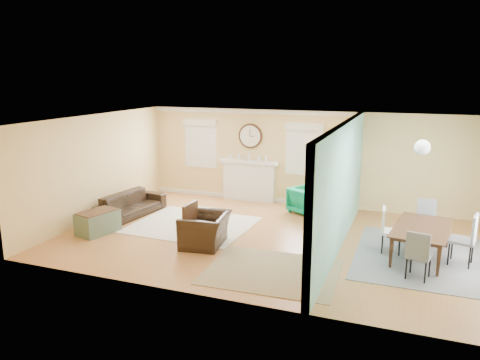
{
  "coord_description": "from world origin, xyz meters",
  "views": [
    {
      "loc": [
        2.88,
        -9.39,
        3.55
      ],
      "look_at": [
        -0.8,
        0.3,
        1.2
      ],
      "focal_mm": 35.0,
      "sensor_mm": 36.0,
      "label": 1
    }
  ],
  "objects_px": {
    "sofa": "(131,204)",
    "eames_chair": "(205,230)",
    "credenza": "(334,213)",
    "dining_table": "(423,243)",
    "green_chair": "(306,200)"
  },
  "relations": [
    {
      "from": "sofa",
      "to": "credenza",
      "type": "distance_m",
      "value": 5.13
    },
    {
      "from": "sofa",
      "to": "dining_table",
      "type": "relative_size",
      "value": 1.1
    },
    {
      "from": "credenza",
      "to": "dining_table",
      "type": "xyz_separation_m",
      "value": [
        1.93,
        -1.12,
        -0.08
      ]
    },
    {
      "from": "eames_chair",
      "to": "green_chair",
      "type": "distance_m",
      "value": 3.42
    },
    {
      "from": "credenza",
      "to": "sofa",
      "type": "bearing_deg",
      "value": -172.12
    },
    {
      "from": "dining_table",
      "to": "green_chair",
      "type": "bearing_deg",
      "value": 60.03
    },
    {
      "from": "sofa",
      "to": "dining_table",
      "type": "height_order",
      "value": "dining_table"
    },
    {
      "from": "sofa",
      "to": "green_chair",
      "type": "bearing_deg",
      "value": -59.81
    },
    {
      "from": "green_chair",
      "to": "dining_table",
      "type": "relative_size",
      "value": 0.41
    },
    {
      "from": "sofa",
      "to": "eames_chair",
      "type": "height_order",
      "value": "eames_chair"
    },
    {
      "from": "green_chair",
      "to": "eames_chair",
      "type": "bearing_deg",
      "value": 95.61
    },
    {
      "from": "eames_chair",
      "to": "green_chair",
      "type": "xyz_separation_m",
      "value": [
        1.43,
        3.11,
        -0.01
      ]
    },
    {
      "from": "eames_chair",
      "to": "green_chair",
      "type": "height_order",
      "value": "eames_chair"
    },
    {
      "from": "green_chair",
      "to": "sofa",
      "type": "bearing_deg",
      "value": 53.9
    },
    {
      "from": "sofa",
      "to": "credenza",
      "type": "height_order",
      "value": "credenza"
    }
  ]
}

